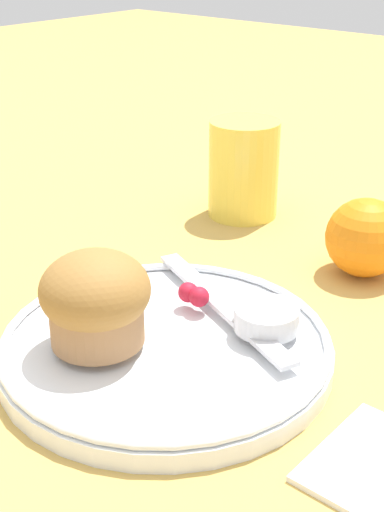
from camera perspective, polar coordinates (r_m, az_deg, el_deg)
name	(u,v)px	position (r m, az deg, el deg)	size (l,w,h in m)	color
ground_plane	(149,359)	(0.51, -3.43, -8.24)	(3.00, 3.00, 0.00)	tan
plate	(166,347)	(0.51, -2.10, -7.25)	(0.23, 0.23, 0.02)	white
muffin	(96,299)	(0.48, -7.72, -3.46)	(0.07, 0.07, 0.07)	#9E7047
cream_ramekin	(267,317)	(0.50, 5.98, -4.88)	(0.05, 0.05, 0.02)	silver
berry_pair	(196,295)	(0.53, 0.30, -3.17)	(0.03, 0.02, 0.02)	#B7192D
butter_knife	(221,304)	(0.53, 2.36, -3.87)	(0.18, 0.08, 0.00)	silver
orange_fruit	(365,238)	(0.63, 13.70, 1.45)	(0.07, 0.07, 0.07)	orange
juice_glass	(244,169)	(0.74, 4.14, 6.97)	(0.07, 0.07, 0.10)	#EAD14C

